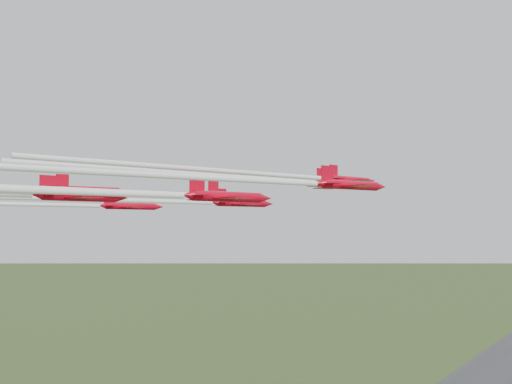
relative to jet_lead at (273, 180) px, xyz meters
The scene contains 7 objects.
jet_lead is the anchor object (origin of this frame).
jet_row2_left 14.96m from the jet_lead, behind, with size 20.90×46.17×2.96m.
jet_row2_right 13.69m from the jet_lead, 53.87° to the right, with size 18.06×51.83×2.47m.
jet_row3_left 39.02m from the jet_lead, 163.72° to the right, with size 25.04×59.16×2.97m.
jet_row3_mid 20.92m from the jet_lead, 103.48° to the right, with size 17.56×50.40×2.57m.
jet_row3_right 32.98m from the jet_lead, 64.01° to the right, with size 23.45×53.85×2.53m.
jet_row4_right 40.12m from the jet_lead, 88.21° to the right, with size 26.01×66.85×2.92m.
Camera 1 is at (50.98, -75.63, 56.24)m, focal length 45.00 mm.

